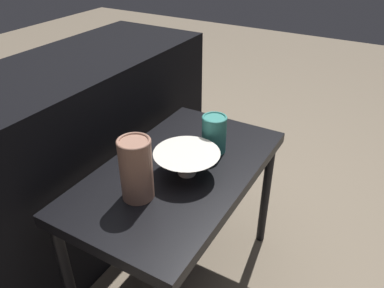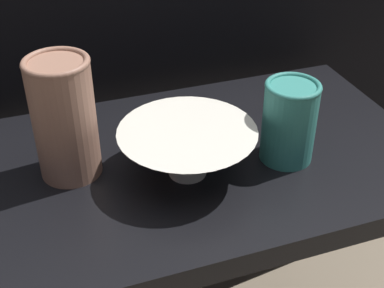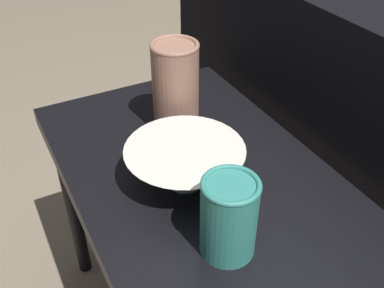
{
  "view_description": "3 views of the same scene",
  "coord_description": "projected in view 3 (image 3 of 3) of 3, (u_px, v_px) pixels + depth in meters",
  "views": [
    {
      "loc": [
        -0.88,
        -0.56,
        1.29
      ],
      "look_at": [
        0.02,
        -0.04,
        0.66
      ],
      "focal_mm": 35.0,
      "sensor_mm": 36.0,
      "label": 1
    },
    {
      "loc": [
        -0.23,
        -0.69,
        1.08
      ],
      "look_at": [
        -0.01,
        -0.06,
        0.63
      ],
      "focal_mm": 50.0,
      "sensor_mm": 36.0,
      "label": 2
    },
    {
      "loc": [
        0.55,
        -0.32,
        1.12
      ],
      "look_at": [
        -0.02,
        -0.02,
        0.64
      ],
      "focal_mm": 42.0,
      "sensor_mm": 36.0,
      "label": 3
    }
  ],
  "objects": [
    {
      "name": "vase_textured_left",
      "position": [
        176.0,
        87.0,
        0.93
      ],
      "size": [
        0.1,
        0.1,
        0.2
      ],
      "color": "#996B56",
      "rests_on": "table"
    },
    {
      "name": "vase_colorful_right",
      "position": [
        229.0,
        216.0,
        0.67
      ],
      "size": [
        0.09,
        0.09,
        0.14
      ],
      "color": "teal",
      "rests_on": "table"
    },
    {
      "name": "table",
      "position": [
        206.0,
        204.0,
        0.88
      ],
      "size": [
        0.82,
        0.47,
        0.56
      ],
      "color": "black",
      "rests_on": "ground_plane"
    },
    {
      "name": "bowl",
      "position": [
        185.0,
        163.0,
        0.81
      ],
      "size": [
        0.22,
        0.22,
        0.08
      ],
      "color": "silver",
      "rests_on": "table"
    }
  ]
}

